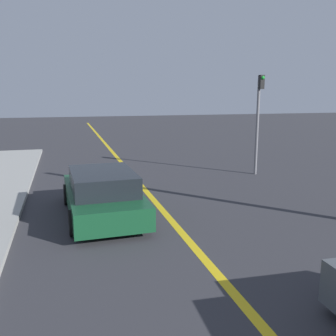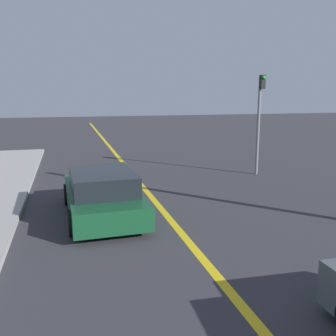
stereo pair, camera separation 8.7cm
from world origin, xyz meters
name	(u,v)px [view 1 (the left image)]	position (x,y,z in m)	size (l,w,h in m)	color
road_center_line	(137,181)	(0.00, 18.00, 0.00)	(0.20, 60.00, 0.01)	gold
car_ahead_center	(103,194)	(-1.71, 14.14, 0.62)	(2.11, 4.39, 1.29)	#144728
traffic_light	(258,115)	(5.04, 17.90, 2.49)	(0.18, 0.40, 4.06)	slate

